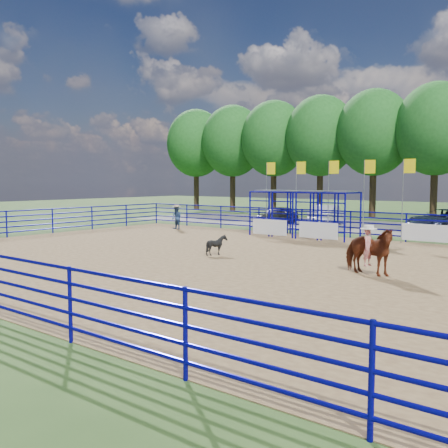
{
  "coord_description": "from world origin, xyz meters",
  "views": [
    {
      "loc": [
        11.14,
        -15.65,
        3.14
      ],
      "look_at": [
        -1.76,
        1.0,
        1.3
      ],
      "focal_mm": 40.0,
      "sensor_mm": 36.0,
      "label": 1
    }
  ],
  "objects_px": {
    "calf": "(217,245)",
    "spectator_cowboy": "(177,217)",
    "horse_and_rider": "(368,249)",
    "car_c": "(443,221)",
    "car_b": "(327,215)",
    "car_a": "(277,215)"
  },
  "relations": [
    {
      "from": "spectator_cowboy",
      "to": "car_a",
      "type": "height_order",
      "value": "spectator_cowboy"
    },
    {
      "from": "horse_and_rider",
      "to": "calf",
      "type": "relative_size",
      "value": 2.65
    },
    {
      "from": "calf",
      "to": "car_b",
      "type": "relative_size",
      "value": 0.19
    },
    {
      "from": "horse_and_rider",
      "to": "spectator_cowboy",
      "type": "bearing_deg",
      "value": 154.64
    },
    {
      "from": "car_a",
      "to": "car_c",
      "type": "relative_size",
      "value": 0.75
    },
    {
      "from": "car_b",
      "to": "car_c",
      "type": "height_order",
      "value": "car_b"
    },
    {
      "from": "horse_and_rider",
      "to": "car_c",
      "type": "height_order",
      "value": "horse_and_rider"
    },
    {
      "from": "calf",
      "to": "spectator_cowboy",
      "type": "xyz_separation_m",
      "value": [
        -8.91,
        7.05,
        0.36
      ]
    },
    {
      "from": "horse_and_rider",
      "to": "car_b",
      "type": "xyz_separation_m",
      "value": [
        -9.15,
        15.56,
        -0.15
      ]
    },
    {
      "from": "calf",
      "to": "spectator_cowboy",
      "type": "relative_size",
      "value": 0.56
    },
    {
      "from": "spectator_cowboy",
      "to": "car_b",
      "type": "height_order",
      "value": "spectator_cowboy"
    },
    {
      "from": "calf",
      "to": "car_b",
      "type": "distance_m",
      "value": 15.42
    },
    {
      "from": "calf",
      "to": "spectator_cowboy",
      "type": "distance_m",
      "value": 11.37
    },
    {
      "from": "car_a",
      "to": "car_c",
      "type": "height_order",
      "value": "car_c"
    },
    {
      "from": "horse_and_rider",
      "to": "car_a",
      "type": "bearing_deg",
      "value": 130.49
    },
    {
      "from": "car_b",
      "to": "car_c",
      "type": "xyz_separation_m",
      "value": [
        7.39,
        0.78,
        -0.04
      ]
    },
    {
      "from": "horse_and_rider",
      "to": "spectator_cowboy",
      "type": "height_order",
      "value": "horse_and_rider"
    },
    {
      "from": "spectator_cowboy",
      "to": "car_c",
      "type": "distance_m",
      "value": 16.48
    },
    {
      "from": "horse_and_rider",
      "to": "car_a",
      "type": "relative_size",
      "value": 0.61
    },
    {
      "from": "calf",
      "to": "car_a",
      "type": "height_order",
      "value": "car_a"
    },
    {
      "from": "car_b",
      "to": "car_c",
      "type": "distance_m",
      "value": 7.43
    },
    {
      "from": "car_c",
      "to": "car_a",
      "type": "bearing_deg",
      "value": -149.41
    }
  ]
}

